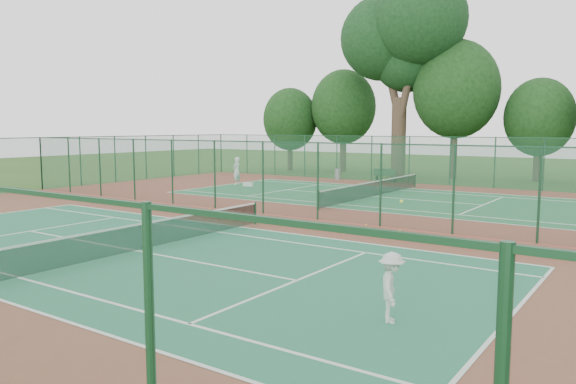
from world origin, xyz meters
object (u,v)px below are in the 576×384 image
(trash_bin, at_px, (338,174))
(bench, at_px, (385,175))
(kit_bag, at_px, (248,184))
(big_tree, at_px, (403,35))
(player_far, at_px, (237,171))
(player_near, at_px, (392,288))

(trash_bin, bearing_deg, bench, -1.55)
(kit_bag, bearing_deg, bench, 38.51)
(trash_bin, bearing_deg, big_tree, 57.64)
(trash_bin, distance_m, bench, 4.12)
(trash_bin, distance_m, kit_bag, 8.39)
(kit_bag, bearing_deg, trash_bin, 60.75)
(player_far, height_order, big_tree, big_tree)
(player_near, height_order, trash_bin, player_near)
(player_near, height_order, big_tree, big_tree)
(player_near, height_order, kit_bag, player_near)
(player_far, distance_m, big_tree, 17.90)
(player_near, xyz_separation_m, big_tree, (-13.93, 32.85, 10.76))
(player_far, bearing_deg, player_near, 41.61)
(trash_bin, height_order, bench, bench)
(bench, bearing_deg, kit_bag, -138.18)
(player_far, relative_size, kit_bag, 2.73)
(player_far, relative_size, big_tree, 0.12)
(player_far, xyz_separation_m, bench, (8.14, 7.52, -0.46))
(bench, distance_m, big_tree, 12.14)
(trash_bin, xyz_separation_m, big_tree, (3.14, 4.96, 11.09))
(player_far, height_order, trash_bin, player_far)
(player_near, distance_m, big_tree, 37.27)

